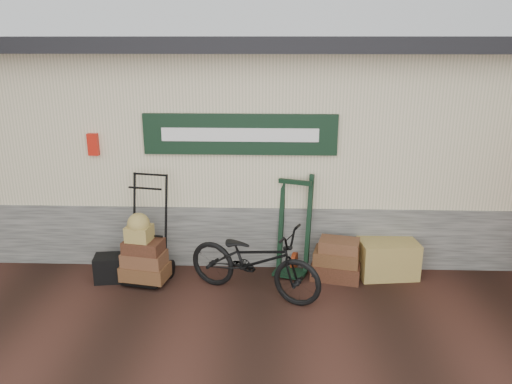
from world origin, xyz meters
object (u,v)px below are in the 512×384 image
(wicker_hamper, at_px, (387,258))
(suitcase_stack, at_px, (336,259))
(black_trunk, at_px, (109,268))
(bicycle, at_px, (254,256))
(green_barrow, at_px, (294,225))
(porter_trolley, at_px, (148,228))

(wicker_hamper, bearing_deg, suitcase_stack, -170.46)
(black_trunk, distance_m, bicycle, 2.05)
(suitcase_stack, xyz_separation_m, bicycle, (-1.11, -0.49, 0.24))
(green_barrow, distance_m, bicycle, 0.87)
(porter_trolley, xyz_separation_m, black_trunk, (-0.55, -0.11, -0.56))
(suitcase_stack, relative_size, wicker_hamper, 0.84)
(suitcase_stack, distance_m, black_trunk, 3.12)
(wicker_hamper, height_order, bicycle, bicycle)
(green_barrow, bearing_deg, wicker_hamper, 16.22)
(green_barrow, height_order, bicycle, green_barrow)
(wicker_hamper, xyz_separation_m, bicycle, (-1.83, -0.61, 0.28))
(bicycle, bearing_deg, porter_trolley, 97.51)
(porter_trolley, bearing_deg, bicycle, -5.61)
(porter_trolley, height_order, wicker_hamper, porter_trolley)
(black_trunk, xyz_separation_m, bicycle, (2.00, -0.31, 0.35))
(green_barrow, bearing_deg, black_trunk, -153.44)
(porter_trolley, xyz_separation_m, wicker_hamper, (3.28, 0.19, -0.48))
(bicycle, bearing_deg, suitcase_stack, -42.55)
(suitcase_stack, distance_m, wicker_hamper, 0.73)
(green_barrow, distance_m, black_trunk, 2.61)
(bicycle, bearing_deg, black_trunk, 104.74)
(green_barrow, distance_m, wicker_hamper, 1.38)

